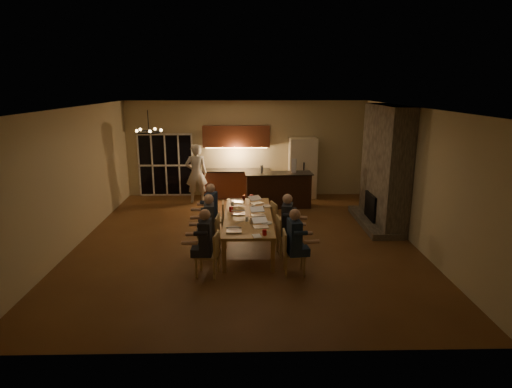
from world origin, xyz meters
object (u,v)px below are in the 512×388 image
Objects in this scene: chair_right_near at (294,252)px; person_left_far at (211,211)px; dining_table at (248,231)px; redcup_far at (251,197)px; person_right_near at (294,243)px; mug_mid at (253,207)px; standing_person at (196,173)px; can_cola at (244,198)px; chair_right_far at (281,219)px; laptop_b at (261,222)px; laptop_c at (238,209)px; can_silver at (251,221)px; bar_blender at (294,166)px; person_left_mid at (209,224)px; plate_left at (233,228)px; mug_front at (247,219)px; chair_left_near at (207,254)px; person_right_mid at (287,224)px; refrigerator at (302,168)px; chair_left_far at (215,220)px; chair_left_mid at (209,235)px; mug_back at (233,204)px; redcup_near at (265,232)px; plate_far at (267,206)px; laptop_d at (258,211)px; chandelier at (149,132)px; laptop_f at (257,199)px; plate_near at (267,223)px; redcup_mid at (231,209)px; chair_right_mid at (287,236)px; can_right at (263,209)px; bar_island at (278,190)px; person_left_near at (206,243)px; bar_bottle at (262,169)px; laptop_e at (237,198)px.

chair_right_near is 0.64× the size of person_left_far.
dining_table is 25.74× the size of redcup_far.
person_right_near is 13.80× the size of mug_mid.
standing_person reaches higher than can_cola.
laptop_b reaches higher than chair_right_far.
laptop_c is at bearing 68.09° from person_left_far.
bar_blender is at bearing 71.20° from can_silver.
plate_left is (0.55, -0.47, 0.07)m from person_left_mid.
mug_front and mug_mid have the same top height.
chair_left_near is 2.76m from chair_right_far.
chair_right_far is 1.13m from person_right_mid.
refrigerator reaches higher than person_left_far.
chair_left_far is 3.37× the size of plate_left.
person_right_near is (1.78, -1.16, 0.24)m from chair_left_mid.
redcup_near reaches higher than mug_back.
chair_right_far is 3.37× the size of plate_left.
laptop_d is at bearing -107.67° from plate_far.
person_right_near is at bearing 104.44° from standing_person.
chair_left_near is 8.90× the size of mug_mid.
plate_left is at bearing 33.44° from person_left_far.
chair_left_near is at bearing 88.38° from standing_person.
chandelier is 3.53m from redcup_far.
redcup_far is at bearing 78.79° from laptop_f.
person_left_far reaches higher than plate_near.
laptop_d is at bearing -84.58° from redcup_far.
standing_person is at bearing 16.91° from person_right_near.
person_left_far is 3.68m from bar_blender.
chandelier is at bearing -33.30° from person_left_far.
laptop_d is (-0.04, 0.84, 0.00)m from laptop_b.
redcup_mid is (0.46, 0.79, 0.12)m from person_left_mid.
chair_right_mid is 7.42× the size of can_cola.
chair_right_far is 7.42× the size of redcup_far.
chair_left_far reaches higher than can_right.
mug_back is 0.89m from can_right.
bar_island is 6.43× the size of laptop_c.
person_left_near is 11.50× the size of redcup_mid.
plate_far is at bearing 71.28° from laptop_b.
bar_island is 8.58× the size of bar_bottle.
person_left_near reaches higher than laptop_d.
chair_left_far reaches higher than redcup_far.
redcup_mid is at bearing 91.03° from laptop_e.
laptop_b is 1.62m from plate_far.
laptop_f is (-0.60, 0.39, 0.42)m from chair_right_far.
refrigerator reaches higher than mug_back.
can_cola is (0.30, 1.06, 0.00)m from redcup_mid.
laptop_f reaches higher than chair_left_mid.
dining_table is at bearing 103.58° from redcup_near.
plate_left is at bearing -134.77° from laptop_f.
chair_left_near reaches higher than mug_front.
plate_left is (0.07, -1.77, -0.04)m from mug_back.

